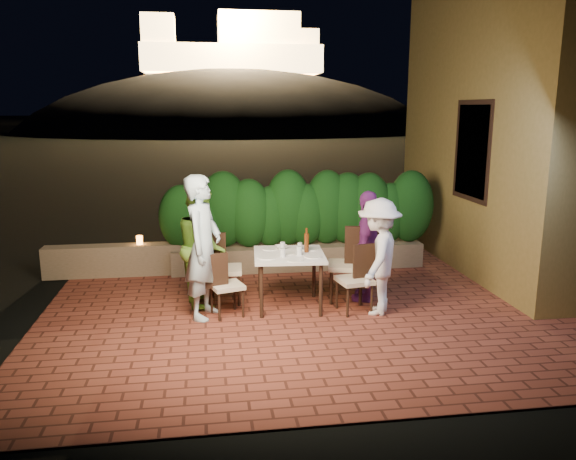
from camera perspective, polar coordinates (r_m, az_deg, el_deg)
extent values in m
plane|color=black|center=(7.36, 2.42, -9.00)|extent=(400.00, 400.00, 0.00)
cube|color=brown|center=(7.84, 1.74, -8.06)|extent=(7.00, 6.00, 0.15)
cube|color=olive|center=(10.01, 21.34, 10.61)|extent=(1.60, 5.00, 5.00)
cube|color=black|center=(9.23, 18.37, 7.64)|extent=(0.08, 1.00, 1.40)
cube|color=black|center=(9.22, 18.31, 7.64)|extent=(0.06, 1.15, 1.55)
cube|color=#7B684E|center=(9.48, 1.05, -2.69)|extent=(4.20, 0.55, 0.40)
cube|color=#7B684E|center=(9.47, -17.19, -2.95)|extent=(2.20, 0.30, 0.50)
ellipsoid|color=black|center=(67.14, -5.48, 6.58)|extent=(52.00, 40.00, 22.00)
cylinder|color=white|center=(7.27, -2.13, -2.81)|extent=(0.24, 0.24, 0.01)
cylinder|color=white|center=(7.72, -1.85, -1.93)|extent=(0.21, 0.21, 0.01)
cylinder|color=white|center=(7.33, 2.56, -2.70)|extent=(0.23, 0.23, 0.01)
cylinder|color=white|center=(7.71, 2.18, -1.93)|extent=(0.23, 0.23, 0.01)
cylinder|color=white|center=(7.49, -0.05, -2.36)|extent=(0.21, 0.21, 0.01)
cylinder|color=white|center=(7.15, 0.74, -3.08)|extent=(0.21, 0.21, 0.01)
cylinder|color=silver|center=(7.31, -0.56, -2.31)|extent=(0.07, 0.07, 0.12)
cylinder|color=silver|center=(7.66, -0.56, -1.65)|extent=(0.07, 0.07, 0.11)
cylinder|color=silver|center=(7.39, 1.15, -2.13)|extent=(0.07, 0.07, 0.12)
cylinder|color=silver|center=(7.64, 1.21, -1.69)|extent=(0.06, 0.06, 0.11)
imported|color=white|center=(7.75, -0.66, -1.73)|extent=(0.21, 0.21, 0.04)
imported|color=#ADCEDE|center=(7.20, -8.61, -1.73)|extent=(0.65, 0.79, 1.85)
imported|color=#85D041|center=(7.73, -8.79, -1.64)|extent=(0.74, 0.88, 1.62)
imported|color=white|center=(7.37, 9.17, -2.70)|extent=(0.98, 1.14, 1.53)
imported|color=#74297C|center=(7.88, 8.10, -1.60)|extent=(0.75, 0.98, 1.55)
cylinder|color=orange|center=(9.34, -14.85, -1.00)|extent=(0.10, 0.10, 0.14)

